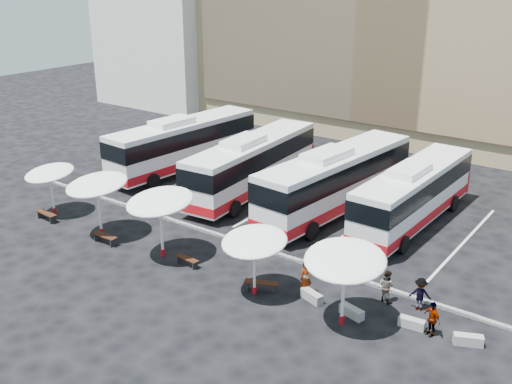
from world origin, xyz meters
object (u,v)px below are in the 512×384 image
Objects in this scene: sunshade_3 at (254,242)px; passenger_3 at (420,294)px; bus_2 at (336,179)px; sunshade_0 at (50,173)px; passenger_1 at (386,286)px; passenger_2 at (432,319)px; sunshade_1 at (97,185)px; bus_3 at (414,193)px; wood_bench_0 at (46,215)px; sunshade_2 at (160,202)px; sunshade_4 at (345,260)px; conc_bench_2 at (412,323)px; conc_bench_1 at (352,312)px; bus_1 at (252,163)px; passenger_0 at (306,278)px; wood_bench_3 at (261,284)px; wood_bench_2 at (187,260)px; conc_bench_0 at (312,296)px; conc_bench_3 at (468,340)px; bus_0 at (184,143)px; wood_bench_1 at (105,237)px.

sunshade_3 is 7.95m from passenger_3.
bus_2 reaches higher than sunshade_0.
passenger_1 is 1.00× the size of passenger_2.
sunshade_1 is at bearing -4.85° from sunshade_0.
bus_3 reaches higher than wood_bench_0.
sunshade_2 reaches higher than sunshade_4.
bus_2 reaches higher than conc_bench_2.
sunshade_4 is (1.84, -12.30, 1.13)m from bus_3.
sunshade_3 is 2.73× the size of conc_bench_1.
bus_1 reaches higher than passenger_2.
sunshade_0 is at bearing 177.92° from sunshade_3.
passenger_3 is at bearing -64.42° from bus_3.
wood_bench_0 is at bearing 24.35° from passenger_1.
sunshade_0 is 2.14× the size of passenger_0.
passenger_0 is at bearing 28.43° from wood_bench_3.
sunshade_3 is 2.85× the size of conc_bench_2.
passenger_3 is at bearing 14.97° from wood_bench_2.
sunshade_1 is (-2.94, -10.97, 1.01)m from bus_1.
conc_bench_3 is at bearing 6.42° from conc_bench_0.
sunshade_2 is 2.76× the size of passenger_2.
bus_1 is 11.20m from bus_3.
conc_bench_3 is at bearing 18.99° from sunshade_4.
wood_bench_3 is (15.65, -11.69, -1.77)m from bus_0.
sunshade_4 is 3.76× the size of conc_bench_2.
conc_bench_3 is 3.13m from passenger_3.
bus_2 is at bearing 120.33° from sunshade_4.
conc_bench_3 is (9.53, 1.50, -0.16)m from wood_bench_3.
wood_bench_0 is (-7.37, -11.55, -1.74)m from bus_1.
bus_0 is 20.56m from passenger_0.
bus_0 reaches higher than conc_bench_1.
conc_bench_2 is (4.70, 0.62, -0.01)m from conc_bench_0.
bus_1 reaches higher than sunshade_1.
bus_2 is 15.17m from conc_bench_3.
sunshade_3 is at bearing -0.83° from sunshade_1.
bus_0 is 27.23m from conc_bench_3.
wood_bench_2 is 1.21× the size of conc_bench_0.
bus_0 reaches higher than bus_3.
wood_bench_3 is 8.10m from passenger_2.
passenger_3 is (13.33, 3.04, -2.40)m from sunshade_2.
bus_2 is 14.61m from wood_bench_1.
sunshade_1 reaches higher than wood_bench_3.
conc_bench_0 is 4.74m from conc_bench_2.
sunshade_2 is 3.37m from wood_bench_2.
sunshade_2 is 6.41m from sunshade_3.
passenger_1 is (2.59, -9.39, -1.21)m from bus_3.
passenger_1 is at bearing 143.65° from conc_bench_2.
sunshade_4 reaches higher than passenger_0.
bus_3 is 12.48m from wood_bench_3.
wood_bench_0 is at bearing -178.50° from sunshade_3.
conc_bench_3 is at bearing -17.54° from bus_0.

